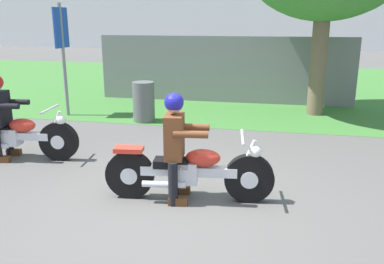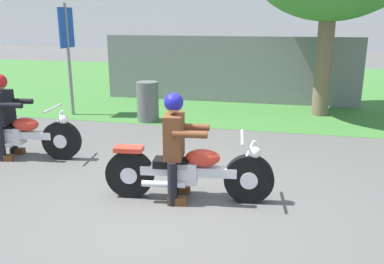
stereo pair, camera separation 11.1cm
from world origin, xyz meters
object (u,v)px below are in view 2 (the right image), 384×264
Objects in this scene: motorcycle_lead at (189,171)px; rider_lead at (176,139)px; rider_follow at (4,110)px; trash_can at (148,102)px; motorcycle_follow at (17,135)px; sign_banner at (67,42)px.

rider_lead reaches higher than motorcycle_lead.
rider_follow is 3.28m from trash_can.
motorcycle_lead is 1.55× the size of rider_lead.
rider_lead is 3.18m from motorcycle_follow.
rider_lead is at bearing 179.15° from motorcycle_lead.
sign_banner is (-3.70, 4.05, 0.91)m from rider_lead.
motorcycle_follow is 2.44× the size of trash_can.
motorcycle_follow is at bearing -0.82° from rider_follow.
rider_lead reaches higher than trash_can.
rider_follow is 3.27m from sign_banner.
trash_can is at bearing 107.15° from rider_lead.
sign_banner is at bearing 92.96° from rider_follow.
trash_can is at bearing -5.30° from sign_banner.
motorcycle_lead is 0.83× the size of sign_banner.
motorcycle_lead is 0.46m from rider_lead.
rider_lead is 4.25m from trash_can.
motorcycle_lead is 5.75m from sign_banner.
rider_follow reaches higher than rider_lead.
rider_follow is at bearing -80.25° from sign_banner.
motorcycle_lead is at bearing -22.41° from rider_follow.
motorcycle_lead is at bearing -23.48° from motorcycle_follow.
motorcycle_follow is at bearing 156.52° from motorcycle_lead.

